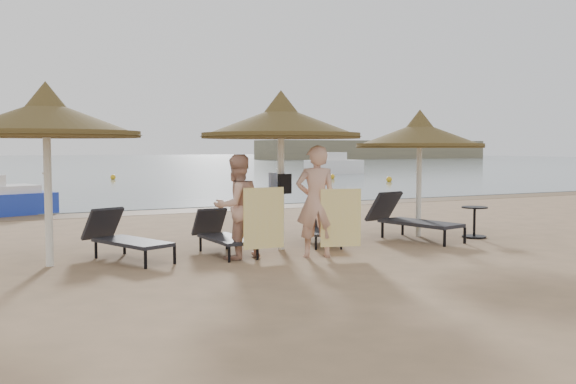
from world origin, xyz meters
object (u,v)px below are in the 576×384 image
at_px(lounger_near_right, 322,227).
at_px(side_table, 474,223).
at_px(lounger_far_left, 123,237).
at_px(person_left, 237,198).
at_px(palapa_right, 420,135).
at_px(lounger_near_left, 221,234).
at_px(person_right, 316,193).
at_px(palapa_left, 46,119).
at_px(pedal_boat, 5,200).
at_px(lounger_far_right, 409,218).
at_px(palapa_center, 281,123).

height_order(lounger_near_right, side_table, lounger_near_right).
xyz_separation_m(lounger_far_left, person_left, (1.75, -0.82, 0.66)).
xyz_separation_m(palapa_right, lounger_near_left, (-4.57, -0.22, -1.81)).
distance_m(palapa_right, person_right, 3.65).
height_order(palapa_left, person_right, palapa_left).
distance_m(lounger_far_left, pedal_boat, 8.87).
bearing_deg(lounger_far_right, person_left, 176.08).
height_order(lounger_near_right, person_right, person_right).
height_order(palapa_center, lounger_far_left, palapa_center).
distance_m(palapa_right, pedal_boat, 11.79).
bearing_deg(lounger_far_left, person_left, -46.91).
relative_size(lounger_near_right, side_table, 2.54).
distance_m(palapa_left, palapa_center, 4.07).
xyz_separation_m(lounger_near_right, side_table, (3.26, -0.76, -0.01)).
bearing_deg(lounger_near_right, lounger_far_left, -157.25).
relative_size(palapa_center, palapa_right, 1.09).
height_order(lounger_far_left, pedal_boat, pedal_boat).
bearing_deg(lounger_far_right, side_table, -32.23).
height_order(palapa_center, pedal_boat, palapa_center).
height_order(lounger_far_left, side_table, lounger_far_left).
bearing_deg(palapa_left, pedal_boat, 91.81).
xyz_separation_m(palapa_left, pedal_boat, (-0.28, 8.90, -1.92)).
distance_m(palapa_center, pedal_boat, 10.19).
distance_m(lounger_far_right, person_right, 3.11).
xyz_separation_m(palapa_center, pedal_boat, (-4.35, 9.01, -1.93)).
bearing_deg(palapa_right, person_right, -157.67).
bearing_deg(lounger_near_left, person_left, -88.92).
height_order(lounger_far_left, lounger_near_right, lounger_far_left).
relative_size(lounger_near_left, lounger_near_right, 1.06).
bearing_deg(side_table, person_left, -178.22).
xyz_separation_m(lounger_near_right, person_right, (-0.90, -1.39, 0.81)).
height_order(palapa_left, palapa_right, palapa_left).
bearing_deg(lounger_far_left, lounger_near_right, -20.26).
bearing_deg(lounger_near_right, side_table, 7.95).
height_order(palapa_center, side_table, palapa_center).
height_order(palapa_left, lounger_far_left, palapa_left).
distance_m(person_left, pedal_boat, 10.12).
bearing_deg(side_table, lounger_far_right, 160.56).
xyz_separation_m(lounger_near_left, person_left, (0.04, -0.64, 0.69)).
height_order(person_left, pedal_boat, person_left).
relative_size(palapa_left, side_table, 4.54).
bearing_deg(lounger_far_left, lounger_far_right, -23.62).
bearing_deg(lounger_far_right, palapa_left, 166.98).
height_order(lounger_far_left, person_right, person_right).
xyz_separation_m(lounger_far_left, side_table, (7.21, -0.65, -0.07)).
relative_size(palapa_left, lounger_far_left, 1.49).
distance_m(lounger_near_right, side_table, 3.35).
height_order(palapa_center, person_left, palapa_center).
bearing_deg(palapa_center, lounger_near_left, 175.54).
bearing_deg(side_table, lounger_near_right, 166.85).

